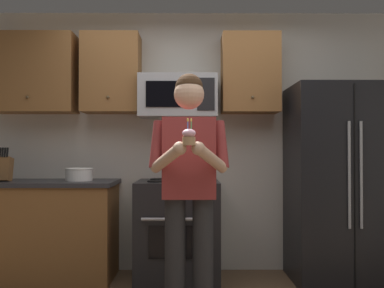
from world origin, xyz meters
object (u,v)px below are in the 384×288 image
Objects in this scene: oven_range at (178,230)px; cupcake at (189,137)px; refrigerator at (340,183)px; microwave at (178,97)px; knife_block at (2,168)px; bowl_large_white at (79,174)px; person at (189,179)px.

cupcake is (0.11, -1.25, 0.83)m from oven_range.
microwave is at bearing 173.97° from refrigerator.
knife_block is (-3.12, 0.01, 0.14)m from refrigerator.
oven_range is at bearing 178.50° from refrigerator.
microwave is at bearing 6.04° from bowl_large_white.
cupcake reaches higher than knife_block.
knife_block is 1.94m from person.
bowl_large_white is (-2.42, 0.06, 0.08)m from refrigerator.
microwave is 1.72m from refrigerator.
microwave reaches higher than knife_block.
person reaches higher than oven_range.
cupcake is (1.03, -1.27, 0.31)m from bowl_large_white.
person is (0.11, -1.04, -0.72)m from microwave.
refrigerator reaches higher than person.
knife_block is 2.13m from cupcake.
knife_block is 0.70m from bowl_large_white.
microwave is 1.76m from knife_block.
person is at bearing 90.00° from cupcake.
microwave is 1.27m from person.
refrigerator is 2.43m from bowl_large_white.
person is at bearing -27.31° from knife_block.
knife_block is at bearing -178.95° from oven_range.
refrigerator is 5.63× the size of knife_block.
microwave is 2.31× the size of knife_block.
oven_range is 2.91× the size of knife_block.
person is at bearing -84.12° from microwave.
knife_block is 1.84× the size of cupcake.
person reaches higher than cupcake.
refrigerator is 1.89m from cupcake.
refrigerator is at bearing -1.50° from oven_range.
microwave is 2.88× the size of bowl_large_white.
oven_range is 3.62× the size of bowl_large_white.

